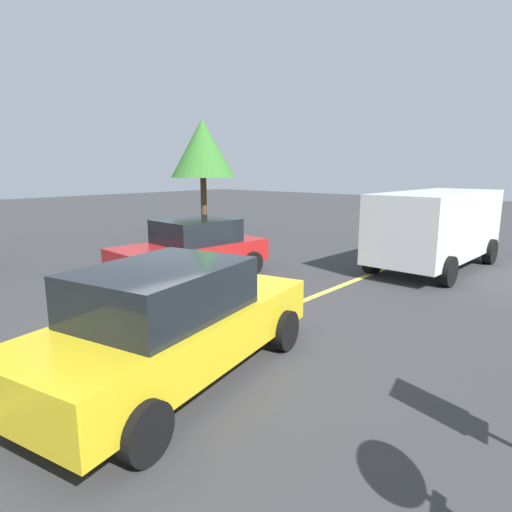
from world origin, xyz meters
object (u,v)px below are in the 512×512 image
Objects in this scene: car_red_near_curb at (192,249)px; tree_centre_verge at (203,149)px; white_van at (436,225)px; car_yellow_crossing at (172,322)px.

car_red_near_curb is 7.60m from tree_centre_verge.
car_red_near_curb is (-5.25, 4.46, -0.49)m from white_van.
white_van reaches higher than car_red_near_curb.
tree_centre_verge is (-0.27, 9.44, 2.37)m from white_van.
car_red_near_curb is 0.86× the size of car_yellow_crossing.
car_yellow_crossing is at bearing -134.41° from tree_centre_verge.
white_van is 9.73m from tree_centre_verge.
car_yellow_crossing is (-3.93, -4.12, 0.04)m from car_red_near_curb.
car_yellow_crossing is (-9.18, 0.34, -0.45)m from white_van.
car_yellow_crossing is 1.00× the size of tree_centre_verge.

